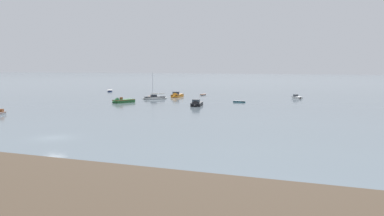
# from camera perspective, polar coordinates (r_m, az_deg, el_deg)

# --- Properties ---
(ground_plane) EXTENTS (800.00, 800.00, 0.00)m
(ground_plane) POSITION_cam_1_polar(r_m,az_deg,el_deg) (54.34, -18.41, -3.89)
(ground_plane) COLOR slate
(motorboat_moored_0) EXTENTS (4.30, 6.44, 2.09)m
(motorboat_moored_0) POSITION_cam_1_polar(r_m,az_deg,el_deg) (101.62, -9.69, 0.88)
(motorboat_moored_0) COLOR #23602D
(motorboat_moored_0) RESTS_ON ground
(motorboat_moored_1) EXTENTS (2.86, 4.29, 1.54)m
(motorboat_moored_1) POSITION_cam_1_polar(r_m,az_deg,el_deg) (83.25, -24.76, -0.69)
(motorboat_moored_1) COLOR gray
(motorboat_moored_1) RESTS_ON ground
(motorboat_moored_2) EXTENTS (3.24, 6.21, 2.25)m
(motorboat_moored_2) POSITION_cam_1_polar(r_m,az_deg,el_deg) (92.06, 0.58, 0.49)
(motorboat_moored_2) COLOR black
(motorboat_moored_2) RESTS_ON ground
(motorboat_moored_3) EXTENTS (2.56, 6.21, 2.30)m
(motorboat_moored_3) POSITION_cam_1_polar(r_m,az_deg,el_deg) (118.27, -2.17, 1.67)
(motorboat_moored_3) COLOR orange
(motorboat_moored_3) RESTS_ON ground
(rowboat_moored_0) EXTENTS (1.34, 3.02, 0.46)m
(rowboat_moored_0) POSITION_cam_1_polar(r_m,az_deg,el_deg) (119.03, -5.68, 1.56)
(rowboat_moored_0) COLOR black
(rowboat_moored_0) RESTS_ON ground
(motorboat_moored_4) EXTENTS (3.58, 4.28, 1.60)m
(motorboat_moored_4) POSITION_cam_1_polar(r_m,az_deg,el_deg) (117.33, 14.00, 1.41)
(motorboat_moored_4) COLOR white
(motorboat_moored_4) RESTS_ON ground
(rowboat_moored_1) EXTENTS (3.87, 4.88, 0.75)m
(rowboat_moored_1) POSITION_cam_1_polar(r_m,az_deg,el_deg) (146.76, -11.14, 2.31)
(rowboat_moored_1) COLOR navy
(rowboat_moored_1) RESTS_ON ground
(rowboat_moored_2) EXTENTS (1.55, 3.06, 0.46)m
(rowboat_moored_2) POSITION_cam_1_polar(r_m,az_deg,el_deg) (125.88, 1.52, 1.82)
(rowboat_moored_2) COLOR gray
(rowboat_moored_2) RESTS_ON ground
(sailboat_moored_1) EXTENTS (6.55, 5.47, 7.37)m
(sailboat_moored_1) POSITION_cam_1_polar(r_m,az_deg,el_deg) (111.66, -5.09, 1.39)
(sailboat_moored_1) COLOR white
(sailboat_moored_1) RESTS_ON ground
(rowboat_moored_3) EXTENTS (3.19, 1.27, 0.49)m
(rowboat_moored_3) POSITION_cam_1_polar(r_m,az_deg,el_deg) (101.95, 6.46, 0.85)
(rowboat_moored_3) COLOR #197084
(rowboat_moored_3) RESTS_ON ground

